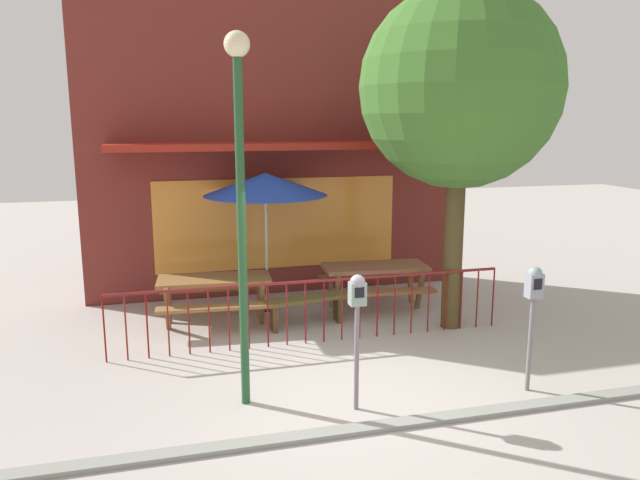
% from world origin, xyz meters
% --- Properties ---
extents(ground, '(40.00, 40.00, 0.00)m').
position_xyz_m(ground, '(0.00, 0.00, 0.00)').
color(ground, '#B2ABA5').
extents(pub_storefront, '(7.04, 1.49, 5.59)m').
position_xyz_m(pub_storefront, '(0.00, 4.82, 2.78)').
color(pub_storefront, '#491E14').
rests_on(pub_storefront, ground).
extents(patio_fence_front, '(5.93, 0.04, 0.97)m').
position_xyz_m(patio_fence_front, '(0.00, 1.81, 0.66)').
color(patio_fence_front, maroon).
rests_on(patio_fence_front, ground).
extents(picnic_table_left, '(1.90, 1.49, 0.79)m').
position_xyz_m(picnic_table_left, '(-1.35, 3.07, 0.61)').
color(picnic_table_left, brown).
rests_on(picnic_table_left, ground).
extents(picnic_table_right, '(1.90, 1.50, 0.79)m').
position_xyz_m(picnic_table_right, '(1.45, 3.20, 0.61)').
color(picnic_table_right, brown).
rests_on(picnic_table_right, ground).
extents(patio_umbrella, '(2.11, 2.11, 2.39)m').
position_xyz_m(patio_umbrella, '(-0.40, 3.62, 2.19)').
color(patio_umbrella, black).
rests_on(patio_umbrella, ground).
extents(patio_bench, '(1.43, 0.55, 0.48)m').
position_xyz_m(patio_bench, '(0.06, 2.57, 0.35)').
color(patio_bench, brown).
rests_on(patio_bench, ground).
extents(parking_meter_near, '(0.18, 0.17, 1.60)m').
position_xyz_m(parking_meter_near, '(-0.07, -0.37, 1.23)').
color(parking_meter_near, slate).
rests_on(parking_meter_near, ground).
extents(parking_meter_far, '(0.18, 0.17, 1.57)m').
position_xyz_m(parking_meter_far, '(2.12, -0.43, 1.21)').
color(parking_meter_far, slate).
rests_on(parking_meter_far, ground).
extents(street_tree, '(3.03, 3.03, 5.26)m').
position_xyz_m(street_tree, '(2.28, 1.95, 3.73)').
color(street_tree, '#4B3C20').
rests_on(street_tree, ground).
extents(street_lamp, '(0.28, 0.28, 4.19)m').
position_xyz_m(street_lamp, '(-1.27, 0.11, 2.71)').
color(street_lamp, '#22502B').
rests_on(street_lamp, ground).
extents(curb_edge, '(9.85, 0.20, 0.11)m').
position_xyz_m(curb_edge, '(0.00, -0.87, 0.00)').
color(curb_edge, gray).
rests_on(curb_edge, ground).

